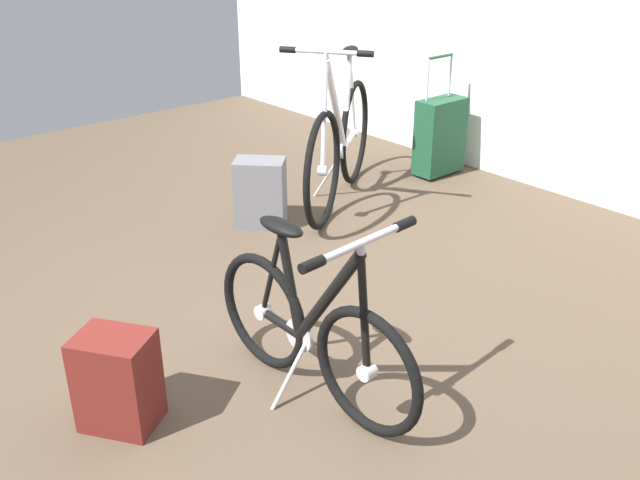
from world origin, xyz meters
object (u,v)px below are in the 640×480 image
(display_bike_left, at_px, (340,144))
(backpack_on_floor, at_px, (261,193))
(rolling_suitcase, at_px, (440,136))
(folding_bike_foreground, at_px, (311,329))
(handbag_on_floor, at_px, (118,380))

(display_bike_left, height_order, backpack_on_floor, display_bike_left)
(rolling_suitcase, height_order, backpack_on_floor, rolling_suitcase)
(folding_bike_foreground, distance_m, backpack_on_floor, 1.66)
(handbag_on_floor, bearing_deg, folding_bike_foreground, 62.49)
(folding_bike_foreground, bearing_deg, display_bike_left, 134.27)
(display_bike_left, relative_size, backpack_on_floor, 3.13)
(display_bike_left, xyz_separation_m, backpack_on_floor, (-0.04, -0.60, -0.19))
(display_bike_left, height_order, handbag_on_floor, display_bike_left)
(rolling_suitcase, bearing_deg, folding_bike_foreground, -60.33)
(folding_bike_foreground, relative_size, rolling_suitcase, 1.28)
(handbag_on_floor, bearing_deg, backpack_on_floor, 126.96)
(display_bike_left, distance_m, backpack_on_floor, 0.63)
(folding_bike_foreground, bearing_deg, backpack_on_floor, 149.87)
(display_bike_left, bearing_deg, backpack_on_floor, -93.35)
(rolling_suitcase, relative_size, backpack_on_floor, 2.04)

